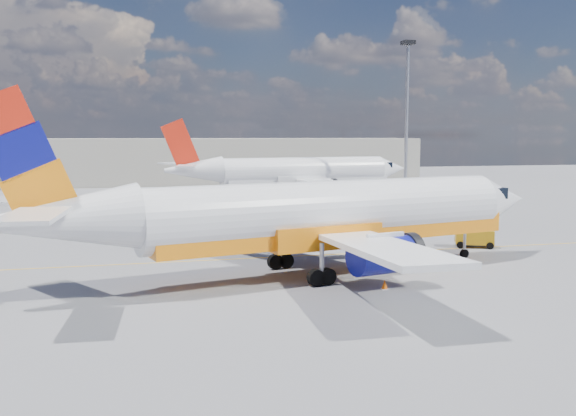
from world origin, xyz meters
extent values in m
plane|color=slate|center=(0.00, 0.00, 0.00)|extent=(240.00, 240.00, 0.00)
cube|color=yellow|center=(0.00, 3.00, 0.01)|extent=(70.00, 0.15, 0.01)
cube|color=beige|center=(5.00, 75.00, 4.00)|extent=(70.00, 14.00, 8.00)
cylinder|color=white|center=(-0.12, -2.99, 3.95)|extent=(24.34, 9.15, 3.73)
cone|color=white|center=(13.76, 0.27, 3.95)|extent=(5.12, 4.63, 3.73)
cone|color=white|center=(-15.59, -6.63, 4.33)|extent=(8.28, 5.20, 3.54)
cube|color=black|center=(12.27, -0.08, 4.55)|extent=(2.39, 2.88, 0.77)
cube|color=orange|center=(0.42, -2.87, 2.69)|extent=(24.19, 8.51, 1.32)
cube|color=white|center=(-3.47, 4.10, 2.96)|extent=(9.14, 13.31, 0.88)
cube|color=white|center=(0.04, -10.84, 2.96)|extent=(3.69, 13.21, 0.88)
cylinder|color=navy|center=(-0.71, 1.94, 1.92)|extent=(4.32, 2.93, 2.08)
cylinder|color=navy|center=(1.55, -7.67, 1.92)|extent=(4.32, 2.93, 2.08)
cylinder|color=black|center=(1.00, 2.34, 1.92)|extent=(1.06, 2.37, 2.30)
cylinder|color=black|center=(3.25, -7.27, 1.92)|extent=(1.06, 2.37, 2.30)
cube|color=orange|center=(-17.20, -7.01, 7.68)|extent=(5.09, 1.50, 6.84)
cube|color=white|center=(-18.00, -3.59, 5.04)|extent=(4.91, 5.94, 0.20)
cube|color=white|center=(-16.39, -10.42, 5.04)|extent=(2.86, 5.66, 0.20)
cylinder|color=#9C9CA4|center=(10.56, -0.48, 1.37)|extent=(0.24, 0.24, 2.30)
cylinder|color=black|center=(10.56, -0.48, 0.31)|extent=(0.66, 0.40, 0.61)
cylinder|color=black|center=(-2.85, -0.93, 0.49)|extent=(1.06, 0.63, 0.99)
cylinder|color=black|center=(-1.65, -6.06, 0.49)|extent=(1.06, 0.63, 0.99)
cylinder|color=white|center=(11.04, 43.51, 3.81)|extent=(23.53, 6.68, 3.59)
cone|color=white|center=(24.66, 45.35, 3.81)|extent=(4.67, 4.13, 3.59)
cone|color=white|center=(-4.15, 41.45, 4.18)|extent=(7.79, 4.38, 3.42)
cube|color=black|center=(23.19, 45.15, 4.39)|extent=(2.11, 2.65, 0.74)
cube|color=white|center=(11.56, 43.58, 2.59)|extent=(23.45, 6.05, 1.27)
cube|color=white|center=(8.47, 50.63, 2.85)|extent=(7.84, 13.04, 0.85)
cube|color=white|center=(10.46, 35.96, 2.85)|extent=(4.75, 12.98, 0.85)
cylinder|color=white|center=(10.92, 48.30, 1.85)|extent=(4.04, 2.50, 2.01)
cylinder|color=white|center=(12.20, 38.87, 1.85)|extent=(4.04, 2.50, 2.01)
cylinder|color=black|center=(12.60, 48.52, 1.85)|extent=(0.82, 2.27, 2.22)
cylinder|color=black|center=(13.88, 39.09, 1.85)|extent=(0.82, 2.27, 2.22)
cube|color=red|center=(-5.73, 41.24, 7.40)|extent=(4.96, 0.98, 6.60)
cube|color=white|center=(-6.18, 44.59, 4.86)|extent=(4.39, 5.77, 0.19)
cube|color=white|center=(-5.27, 37.89, 4.86)|extent=(3.23, 5.62, 0.19)
cylinder|color=#9C9CA4|center=(21.52, 44.93, 1.32)|extent=(0.21, 0.21, 2.22)
cylinder|color=black|center=(21.52, 44.93, 0.30)|extent=(0.62, 0.33, 0.59)
cylinder|color=black|center=(8.60, 45.74, 0.48)|extent=(1.00, 0.53, 0.95)
cylinder|color=black|center=(9.28, 40.71, 0.48)|extent=(1.00, 0.53, 0.95)
cylinder|color=black|center=(12.80, 4.36, 0.27)|extent=(0.58, 0.42, 0.54)
cylinder|color=black|center=(12.18, 2.98, 0.27)|extent=(0.58, 0.42, 0.54)
cylinder|color=black|center=(14.79, 3.48, 0.27)|extent=(0.58, 0.42, 0.54)
cylinder|color=black|center=(14.17, 2.09, 0.27)|extent=(0.58, 0.42, 0.54)
cube|color=#CF9412|center=(13.49, 3.23, 0.81)|extent=(3.20, 2.54, 1.09)
cube|color=black|center=(12.99, 3.45, 1.68)|extent=(1.72, 1.72, 0.65)
cube|color=white|center=(1.51, -7.77, 0.02)|extent=(0.39, 0.39, 0.04)
cone|color=#ED5D09|center=(1.51, -7.77, 0.30)|extent=(0.34, 0.34, 0.51)
cylinder|color=#9C9CA4|center=(22.71, 36.29, 9.98)|extent=(0.44, 0.44, 19.95)
cube|color=black|center=(22.71, 36.29, 20.25)|extent=(1.50, 1.50, 0.50)
camera|label=1|loc=(-12.30, -40.55, 8.60)|focal=40.00mm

